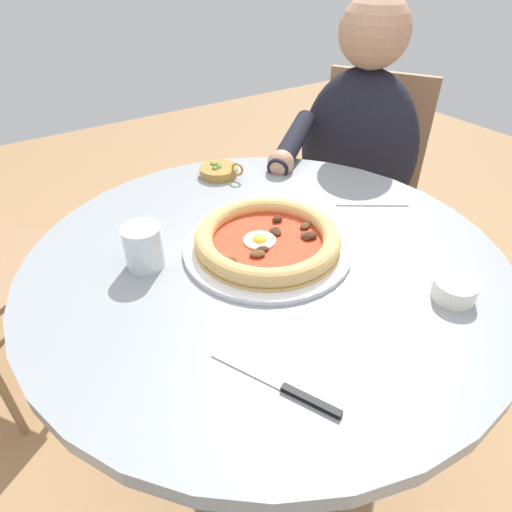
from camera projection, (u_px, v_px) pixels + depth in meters
name	position (u px, v px, depth m)	size (l,w,h in m)	color
ground_plane	(262.00, 461.00, 1.29)	(6.00, 6.00, 0.02)	#9E754C
dining_table	(265.00, 317.00, 0.95)	(0.92, 0.92, 0.74)	gray
pizza_on_plate	(268.00, 241.00, 0.85)	(0.33, 0.33, 0.05)	white
water_glass	(144.00, 249.00, 0.81)	(0.07, 0.07, 0.08)	silver
steak_knife	(292.00, 392.00, 0.59)	(0.19, 0.09, 0.01)	silver
ramekin_capers	(455.00, 289.00, 0.74)	(0.07, 0.07, 0.03)	white
olive_pan	(219.00, 171.00, 1.13)	(0.12, 0.10, 0.05)	olive
fork_utensil	(372.00, 204.00, 1.01)	(0.10, 0.14, 0.00)	#BCBCC1
diner_person	(349.00, 208.00, 1.48)	(0.43, 0.58, 1.13)	#282833
cafe_chair_diner	(362.00, 182.00, 1.56)	(0.54, 0.54, 0.88)	#957050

